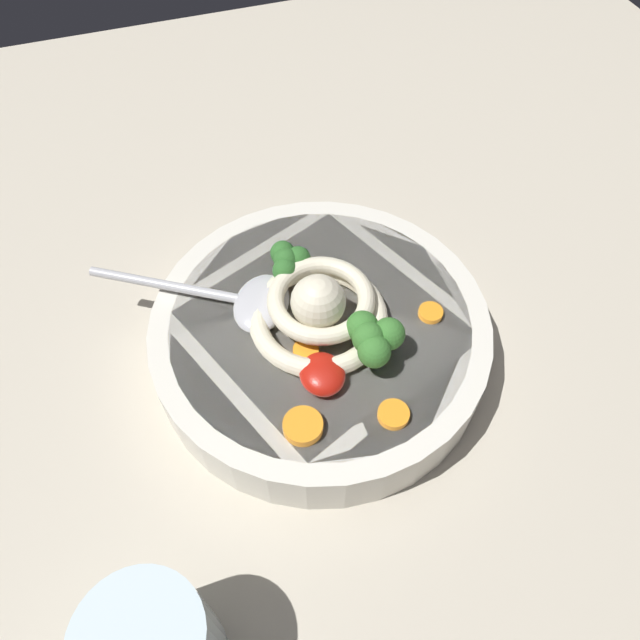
# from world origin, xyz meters

# --- Properties ---
(table_slab) EXTENTS (1.23, 1.23, 0.03)m
(table_slab) POSITION_xyz_m (0.00, 0.00, 0.01)
(table_slab) COLOR #BCB29E
(table_slab) RESTS_ON ground
(soup_bowl) EXTENTS (0.28, 0.28, 0.05)m
(soup_bowl) POSITION_xyz_m (0.01, 0.02, 0.05)
(soup_bowl) COLOR silver
(soup_bowl) RESTS_ON table_slab
(noodle_pile) EXTENTS (0.12, 0.12, 0.05)m
(noodle_pile) POSITION_xyz_m (0.01, 0.02, 0.09)
(noodle_pile) COLOR beige
(noodle_pile) RESTS_ON soup_bowl
(soup_spoon) EXTENTS (0.12, 0.16, 0.02)m
(soup_spoon) POSITION_xyz_m (0.04, 0.08, 0.08)
(soup_spoon) COLOR #B7B7BC
(soup_spoon) RESTS_ON soup_bowl
(chili_sauce_dollop) EXTENTS (0.04, 0.03, 0.02)m
(chili_sauce_dollop) POSITION_xyz_m (-0.05, 0.04, 0.08)
(chili_sauce_dollop) COLOR #B2190F
(chili_sauce_dollop) RESTS_ON soup_bowl
(broccoli_floret_rear) EXTENTS (0.04, 0.04, 0.03)m
(broccoli_floret_rear) POSITION_xyz_m (0.06, 0.03, 0.10)
(broccoli_floret_rear) COLOR #7A9E60
(broccoli_floret_rear) RESTS_ON soup_bowl
(broccoli_floret_right) EXTENTS (0.05, 0.04, 0.04)m
(broccoli_floret_right) POSITION_xyz_m (-0.04, -0.01, 0.10)
(broccoli_floret_right) COLOR #7A9E60
(broccoli_floret_right) RESTS_ON soup_bowl
(carrot_slice_extra_a) EXTENTS (0.02, 0.02, 0.01)m
(carrot_slice_extra_a) POSITION_xyz_m (-0.02, -0.06, 0.08)
(carrot_slice_extra_a) COLOR orange
(carrot_slice_extra_a) RESTS_ON soup_bowl
(carrot_slice_beside_chili) EXTENTS (0.02, 0.02, 0.01)m
(carrot_slice_beside_chili) POSITION_xyz_m (-0.09, -0.00, 0.08)
(carrot_slice_beside_chili) COLOR orange
(carrot_slice_beside_chili) RESTS_ON soup_bowl
(carrot_slice_near_spoon) EXTENTS (0.03, 0.03, 0.01)m
(carrot_slice_near_spoon) POSITION_xyz_m (-0.08, 0.07, 0.08)
(carrot_slice_near_spoon) COLOR orange
(carrot_slice_near_spoon) RESTS_ON soup_bowl
(carrot_slice_front) EXTENTS (0.02, 0.02, 0.01)m
(carrot_slice_front) POSITION_xyz_m (-0.02, 0.04, 0.08)
(carrot_slice_front) COLOR orange
(carrot_slice_front) RESTS_ON soup_bowl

